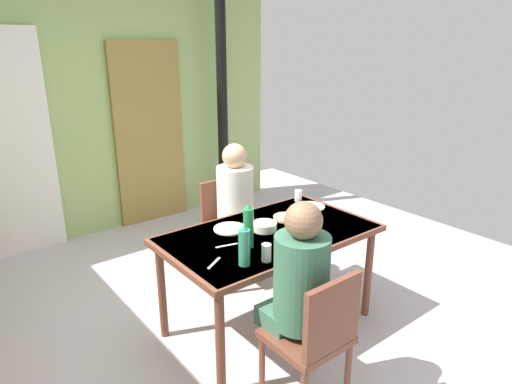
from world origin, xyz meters
name	(u,v)px	position (x,y,z in m)	size (l,w,h in m)	color
ground_plane	(221,336)	(0.00, 0.00, 0.00)	(6.31, 6.31, 0.00)	#B7B1B9
wall_back	(84,116)	(0.00, 2.43, 1.26)	(4.54, 0.10, 2.52)	#98B86A
door_wooden	(149,134)	(0.66, 2.35, 1.00)	(0.80, 0.05, 2.00)	olive
stove_pipe_column	(222,107)	(1.46, 2.08, 1.26)	(0.12, 0.12, 2.52)	black
curtain_panel	(1,148)	(-0.81, 2.33, 1.06)	(0.90, 0.03, 2.12)	white
dining_table	(269,242)	(0.36, -0.10, 0.67)	(1.46, 0.85, 0.74)	brown
chair_near_diner	(316,336)	(0.03, -0.88, 0.50)	(0.40, 0.40, 0.87)	brown
chair_far_diner	(227,224)	(0.54, 0.68, 0.50)	(0.40, 0.40, 0.87)	brown
person_near_diner	(300,278)	(0.03, -0.74, 0.78)	(0.30, 0.37, 0.77)	#39664F
person_far_diner	(236,197)	(0.54, 0.55, 0.78)	(0.30, 0.37, 0.77)	white
water_bottle_green_near	(248,227)	(0.10, -0.19, 0.88)	(0.07, 0.07, 0.29)	#268445
water_bottle_green_far	(244,246)	(-0.07, -0.37, 0.86)	(0.07, 0.07, 0.26)	#318E67
serving_bowl_center	(264,226)	(0.35, -0.05, 0.77)	(0.17, 0.17, 0.06)	silver
dinner_plate_near_left	(299,231)	(0.52, -0.22, 0.75)	(0.21, 0.21, 0.01)	white
dinner_plate_near_right	(310,207)	(0.92, 0.07, 0.75)	(0.23, 0.23, 0.01)	silver
dinner_plate_far_center	(230,229)	(0.17, 0.11, 0.75)	(0.23, 0.23, 0.01)	white
drinking_glass_by_near_diner	(298,196)	(0.95, 0.24, 0.79)	(0.06, 0.06, 0.09)	silver
drinking_glass_by_far_diner	(266,253)	(0.07, -0.42, 0.80)	(0.06, 0.06, 0.11)	silver
bread_plate_sliced	(286,218)	(0.61, 0.01, 0.75)	(0.19, 0.19, 0.02)	#DBB77A
cutlery_knife_near	(227,245)	(0.00, -0.10, 0.74)	(0.15, 0.02, 0.00)	silver
cutlery_fork_near	(214,263)	(-0.20, -0.25, 0.74)	(0.15, 0.02, 0.00)	silver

